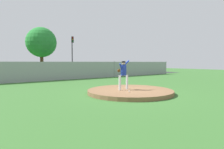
% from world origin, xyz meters
% --- Properties ---
extents(ground_plane, '(80.00, 80.00, 0.00)m').
position_xyz_m(ground_plane, '(0.00, 6.00, 0.00)').
color(ground_plane, '#386B2D').
extents(asphalt_strip, '(44.00, 7.00, 0.01)m').
position_xyz_m(asphalt_strip, '(0.00, 14.50, 0.00)').
color(asphalt_strip, '#2B2B2D').
rests_on(asphalt_strip, ground_plane).
extents(pitchers_mound, '(4.79, 4.79, 0.21)m').
position_xyz_m(pitchers_mound, '(0.00, 0.00, 0.10)').
color(pitchers_mound, brown).
rests_on(pitchers_mound, ground_plane).
extents(pitcher_youth, '(0.82, 0.32, 1.67)m').
position_xyz_m(pitcher_youth, '(-0.30, 0.23, 1.20)').
color(pitcher_youth, silver).
rests_on(pitcher_youth, pitchers_mound).
extents(baseball, '(0.07, 0.07, 0.07)m').
position_xyz_m(baseball, '(-0.62, -0.61, 0.25)').
color(baseball, white).
rests_on(baseball, pitchers_mound).
extents(chainlink_fence, '(33.19, 0.07, 1.91)m').
position_xyz_m(chainlink_fence, '(0.00, 10.00, 0.90)').
color(chainlink_fence, gray).
rests_on(chainlink_fence, ground_plane).
extents(parked_car_slate, '(2.09, 4.49, 1.67)m').
position_xyz_m(parked_car_slate, '(-2.12, 14.56, 0.80)').
color(parked_car_slate, slate).
rests_on(parked_car_slate, ground_plane).
extents(parked_car_champagne, '(1.93, 4.13, 1.79)m').
position_xyz_m(parked_car_champagne, '(7.55, 14.90, 0.84)').
color(parked_car_champagne, tan).
rests_on(parked_car_champagne, ground_plane).
extents(parked_car_red, '(1.86, 4.27, 1.76)m').
position_xyz_m(parked_car_red, '(2.39, 14.75, 0.84)').
color(parked_car_red, '#A81919').
rests_on(parked_car_red, ground_plane).
extents(traffic_cone_orange, '(0.40, 0.40, 0.55)m').
position_xyz_m(traffic_cone_orange, '(0.55, 17.49, 0.26)').
color(traffic_cone_orange, orange).
rests_on(traffic_cone_orange, asphalt_strip).
extents(traffic_light_far, '(0.28, 0.46, 5.63)m').
position_xyz_m(traffic_light_far, '(5.46, 18.90, 3.80)').
color(traffic_light_far, black).
rests_on(traffic_light_far, ground_plane).
extents(tree_slender_far, '(4.89, 4.89, 7.47)m').
position_xyz_m(tree_slender_far, '(2.44, 24.11, 5.00)').
color(tree_slender_far, '#4C331E').
rests_on(tree_slender_far, ground_plane).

